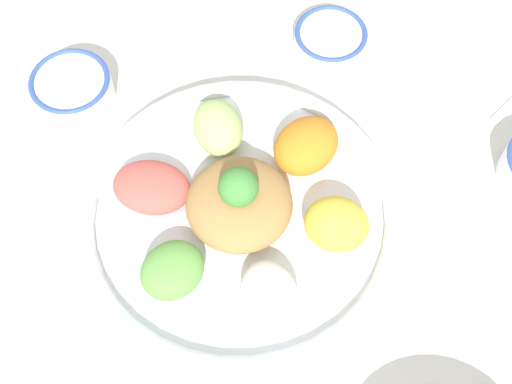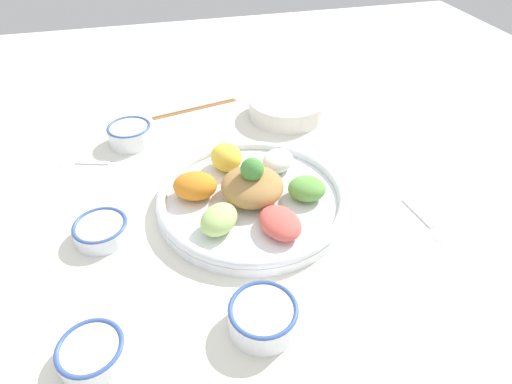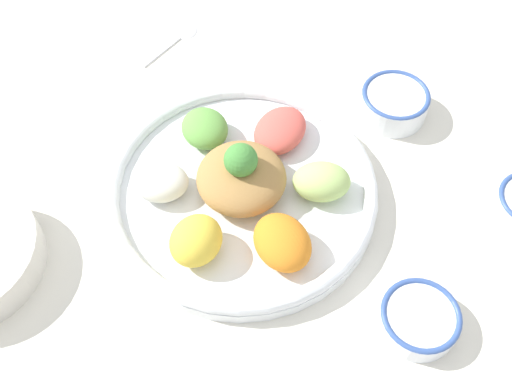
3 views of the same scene
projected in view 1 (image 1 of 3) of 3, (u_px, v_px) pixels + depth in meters
The scene contains 4 objects.
ground_plane at pixel (240, 222), 0.86m from camera, with size 2.40×2.40×0.00m, color silver.
salad_platter at pixel (243, 211), 0.84m from camera, with size 0.38×0.38×0.11m.
sauce_bowl_red at pixel (330, 39), 0.97m from camera, with size 0.10×0.10×0.03m.
rice_bowl_plain at pixel (72, 89), 0.92m from camera, with size 0.10×0.10×0.05m.
Camera 1 is at (0.32, 0.20, 0.78)m, focal length 50.00 mm.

